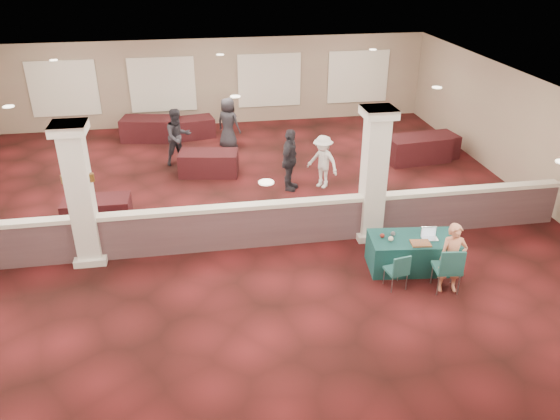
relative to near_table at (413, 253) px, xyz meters
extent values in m
plane|color=#491213|center=(-3.50, 3.00, -0.37)|extent=(16.00, 16.00, 0.00)
cube|color=gray|center=(-3.50, 11.00, 1.23)|extent=(16.00, 0.04, 3.20)
cube|color=gray|center=(-3.50, -5.00, 1.23)|extent=(16.00, 0.04, 3.20)
cube|color=gray|center=(4.50, 3.00, 1.23)|extent=(0.04, 16.00, 3.20)
cube|color=silver|center=(-3.50, 3.00, 2.83)|extent=(16.00, 16.00, 0.02)
cube|color=#50363C|center=(-3.50, 1.50, 0.13)|extent=(15.60, 0.20, 1.00)
cube|color=silver|center=(-3.50, 1.50, 0.68)|extent=(15.60, 0.28, 0.10)
cube|color=silver|center=(-7.00, 1.50, 1.23)|extent=(0.50, 0.50, 3.20)
cube|color=silver|center=(-7.00, 1.50, -0.29)|extent=(0.70, 0.70, 0.16)
cube|color=silver|center=(-7.00, 1.50, 2.73)|extent=(0.72, 0.72, 0.20)
cube|color=silver|center=(-0.50, 1.50, 1.23)|extent=(0.50, 0.50, 3.20)
cube|color=silver|center=(-0.50, 1.50, -0.29)|extent=(0.70, 0.70, 0.16)
cube|color=silver|center=(-0.50, 1.50, 2.73)|extent=(0.72, 0.72, 0.20)
cylinder|color=brown|center=(-7.28, 1.50, 1.63)|extent=(0.12, 0.12, 0.18)
cylinder|color=silver|center=(-7.28, 1.50, 1.63)|extent=(0.09, 0.09, 0.10)
cylinder|color=brown|center=(-6.72, 1.50, 1.63)|extent=(0.12, 0.12, 0.18)
cylinder|color=silver|center=(-6.72, 1.50, 1.63)|extent=(0.09, 0.09, 0.10)
cube|color=#0D3130|center=(0.00, 0.00, 0.00)|extent=(2.01, 1.18, 0.74)
cube|color=#1C4E53|center=(0.35, -0.90, 0.13)|extent=(0.57, 0.57, 0.07)
cube|color=#1C4E53|center=(0.32, -1.13, 0.41)|extent=(0.49, 0.12, 0.49)
cylinder|color=slate|center=(0.11, -1.08, -0.13)|extent=(0.03, 0.03, 0.47)
cylinder|color=slate|center=(0.53, -1.13, -0.13)|extent=(0.03, 0.03, 0.47)
cylinder|color=slate|center=(0.17, -0.66, -0.13)|extent=(0.03, 0.03, 0.47)
cylinder|color=slate|center=(0.59, -0.71, -0.13)|extent=(0.03, 0.03, 0.47)
cube|color=#1C4E53|center=(-0.64, -0.65, 0.03)|extent=(0.47, 0.47, 0.05)
cube|color=#1C4E53|center=(-0.60, -0.84, 0.25)|extent=(0.39, 0.11, 0.39)
cylinder|color=slate|center=(-0.77, -0.85, -0.18)|extent=(0.02, 0.02, 0.37)
cylinder|color=slate|center=(-0.44, -0.79, -0.18)|extent=(0.02, 0.02, 0.37)
cylinder|color=slate|center=(-0.83, -0.51, -0.18)|extent=(0.02, 0.02, 0.37)
cylinder|color=slate|center=(-0.50, -0.46, -0.18)|extent=(0.02, 0.02, 0.37)
imported|color=#EB7E66|center=(0.40, -0.94, 0.39)|extent=(0.59, 0.44, 1.52)
cube|color=black|center=(-7.06, 3.30, -0.03)|extent=(1.65, 0.85, 0.67)
cube|color=black|center=(-4.12, 6.00, -0.01)|extent=(1.87, 1.16, 0.71)
cube|color=black|center=(2.55, 6.00, 0.04)|extent=(2.09, 1.20, 0.81)
cube|color=black|center=(-6.00, 9.50, 0.03)|extent=(2.12, 1.34, 0.80)
cube|color=black|center=(-4.65, 9.50, -0.02)|extent=(1.87, 1.18, 0.70)
cube|color=black|center=(3.00, 6.20, 0.01)|extent=(1.97, 1.17, 0.76)
imported|color=black|center=(-5.00, 7.00, 0.53)|extent=(0.98, 0.79, 1.80)
imported|color=white|center=(-0.95, 4.52, 0.41)|extent=(1.01, 1.04, 1.55)
imported|color=black|center=(-1.91, 4.50, 0.53)|extent=(0.95, 1.16, 1.80)
imported|color=black|center=(-3.33, 8.20, 0.50)|extent=(0.96, 0.89, 1.74)
cube|color=silver|center=(0.29, -0.09, 0.38)|extent=(0.36, 0.27, 0.02)
cube|color=silver|center=(0.31, 0.03, 0.50)|extent=(0.33, 0.05, 0.22)
cube|color=silver|center=(0.31, 0.02, 0.48)|extent=(0.30, 0.04, 0.19)
cube|color=#CD6420|center=(0.02, -0.26, 0.38)|extent=(0.44, 0.35, 0.03)
sphere|color=beige|center=(-0.56, -0.03, 0.42)|extent=(0.11, 0.11, 0.11)
sphere|color=maroon|center=(-0.69, 0.13, 0.42)|extent=(0.10, 0.10, 0.10)
sphere|color=#4C4D52|center=(-0.44, 0.17, 0.42)|extent=(0.10, 0.10, 0.10)
cube|color=red|center=(0.62, -0.36, 0.37)|extent=(0.12, 0.04, 0.01)
camera|label=1|loc=(-4.57, -9.55, 6.21)|focal=35.00mm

